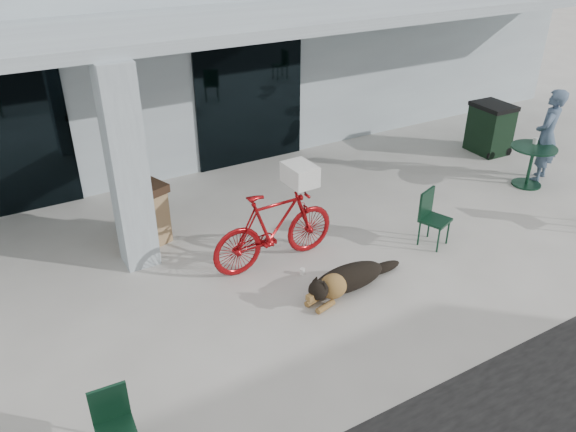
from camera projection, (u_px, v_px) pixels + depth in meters
ground at (298, 310)px, 7.71m from camera, size 80.00×80.00×0.00m
building at (112, 35)px, 13.08m from camera, size 22.00×7.00×4.50m
storefront_glass_right at (250, 101)px, 11.63m from camera, size 2.40×0.06×2.70m
column at (128, 170)px, 8.05m from camera, size 0.50×0.50×3.12m
overhang at (184, 26)px, 8.90m from camera, size 22.00×2.80×0.18m
bicycle at (274, 228)px, 8.46m from camera, size 2.09×0.65×1.24m
laundry_basket at (300, 174)px, 8.30m from camera, size 0.40×0.54×0.31m
dog at (349, 277)px, 8.03m from camera, size 1.41×0.76×0.45m
cup_near_dog at (302, 271)px, 8.45m from camera, size 0.10×0.10×0.10m
cafe_chair_near at (116, 430)px, 5.43m from camera, size 0.40×0.43×0.83m
cafe_table_far at (530, 166)px, 11.02m from camera, size 0.93×0.93×0.81m
cafe_chair_far_a at (435, 219)px, 9.01m from camera, size 0.55×0.58×0.93m
person at (547, 136)px, 11.02m from camera, size 0.80×0.68×1.86m
cup_on_table at (535, 141)px, 10.94m from camera, size 0.10×0.10×0.12m
trash_receptacle at (146, 214)px, 9.06m from camera, size 0.78×0.78×1.04m
wheeled_bin at (490, 128)px, 12.49m from camera, size 0.72×0.90×1.11m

